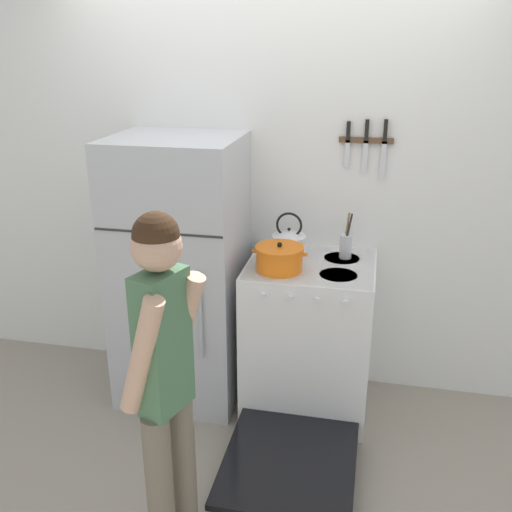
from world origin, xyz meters
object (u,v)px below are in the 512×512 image
object	(u,v)px
refrigerator	(181,272)
person	(165,379)
utensil_jar	(346,245)
stove_range	(308,340)
tea_kettle	(289,242)
dutch_oven_pot	(279,258)

from	to	relation	value
refrigerator	person	distance (m)	1.30
utensil_jar	person	bearing A→B (deg)	-113.60
refrigerator	stove_range	distance (m)	0.87
stove_range	tea_kettle	size ratio (longest dim) A/B	5.44
refrigerator	utensil_jar	world-z (taller)	refrigerator
stove_range	dutch_oven_pot	distance (m)	0.57
stove_range	dutch_oven_pot	bearing A→B (deg)	-150.90
stove_range	person	distance (m)	1.35
dutch_oven_pot	tea_kettle	bearing A→B (deg)	87.22
stove_range	tea_kettle	world-z (taller)	tea_kettle
refrigerator	person	xyz separation A→B (m)	(0.37, -1.24, 0.08)
dutch_oven_pot	refrigerator	bearing A→B (deg)	168.44
dutch_oven_pot	person	world-z (taller)	person
refrigerator	tea_kettle	xyz separation A→B (m)	(0.64, 0.13, 0.20)
stove_range	dutch_oven_pot	size ratio (longest dim) A/B	4.53
tea_kettle	stove_range	bearing A→B (deg)	-48.24
stove_range	utensil_jar	distance (m)	0.61
stove_range	tea_kettle	distance (m)	0.60
dutch_oven_pot	person	distance (m)	1.15
refrigerator	stove_range	bearing A→B (deg)	-2.69
tea_kettle	person	distance (m)	1.40
stove_range	dutch_oven_pot	xyz separation A→B (m)	(-0.16, -0.09, 0.54)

